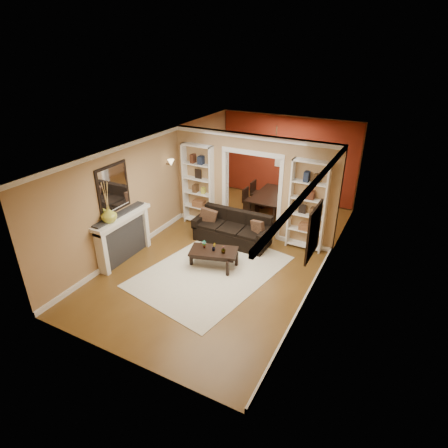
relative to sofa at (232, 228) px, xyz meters
The scene contains 30 objects.
floor 0.63m from the sofa, 66.01° to the right, with size 8.00×8.00×0.00m, color brown.
ceiling 2.36m from the sofa, 66.01° to the right, with size 8.00×8.00×0.00m, color white.
wall_back 3.68m from the sofa, 86.77° to the left, with size 8.00×8.00×0.00m, color #A78358.
wall_front 4.56m from the sofa, 87.42° to the right, with size 8.00×8.00×0.00m, color #A78358.
wall_left 2.31m from the sofa, 167.62° to the right, with size 8.00×8.00×0.00m, color #A78358.
wall_right 2.67m from the sofa, 10.41° to the right, with size 8.00×8.00×0.00m, color #A78358.
partition_wall 1.23m from the sofa, 75.05° to the left, with size 4.50×0.15×2.70m, color #A78358.
red_back_panel 3.65m from the sofa, 86.74° to the left, with size 4.44×0.04×2.64m, color maroon.
dining_window 3.67m from the sofa, 86.71° to the left, with size 0.78×0.03×0.98m, color #8CA5CC.
area_rug 1.55m from the sofa, 82.43° to the right, with size 2.45×3.43×0.01m, color beige.
sofa is the anchor object (origin of this frame).
pillow_left 0.75m from the sofa, behind, with size 0.44×0.13×0.44m, color #533623.
pillow_right 0.74m from the sofa, ahead, with size 0.39×0.11×0.39m, color #533623.
coffee_table 1.26m from the sofa, 83.98° to the right, with size 1.09×0.59×0.41m, color black.
plant_left 1.25m from the sofa, 95.66° to the right, with size 0.10×0.07×0.19m, color #336626.
plant_center 1.25m from the sofa, 83.98° to the right, with size 0.10×0.08×0.18m, color #336626.
plant_right 1.30m from the sofa, 72.77° to the right, with size 0.11×0.11×0.19m, color #336626.
bookshelf_left 1.65m from the sofa, 156.75° to the left, with size 0.90×0.30×2.30m, color white.
bookshelf_right 1.99m from the sofa, 18.33° to the left, with size 0.90×0.30×2.30m, color white.
fireplace 2.72m from the sofa, 134.10° to the right, with size 0.32×1.70×1.16m, color white.
vase 3.15m from the sofa, 129.06° to the right, with size 0.35×0.35×0.37m, color gold.
mirror 3.15m from the sofa, 136.15° to the right, with size 0.03×0.95×1.10m, color silver.
wall_sconce 2.42m from the sofa, behind, with size 0.18×0.18×0.22m, color #FFE0A5.
framed_art 3.04m from the sofa, 31.03° to the right, with size 0.04×0.85×1.05m, color black.
dining_table 2.22m from the sofa, 83.46° to the left, with size 0.95×1.70×0.60m, color black.
dining_chair_nw 1.93m from the sofa, 98.89° to the left, with size 0.39×0.39×0.79m, color black.
dining_chair_ne 2.07m from the sofa, 67.14° to the left, with size 0.41×0.41×0.83m, color black.
dining_chair_sw 2.52m from the sofa, 96.78° to the left, with size 0.41×0.41×0.82m, color black.
dining_chair_se 2.63m from the sofa, 72.23° to the left, with size 0.41×0.41×0.82m, color black.
chandelier 2.78m from the sofa, 84.91° to the left, with size 0.50×0.50×0.30m, color #3E2C1C.
Camera 1 is at (3.61, -7.30, 4.82)m, focal length 30.00 mm.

